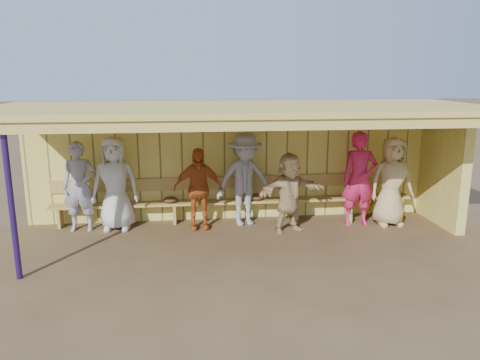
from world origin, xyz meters
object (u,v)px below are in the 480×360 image
at_px(player_a, 80,187).
at_px(player_h, 392,182).
at_px(player_e, 245,179).
at_px(player_g, 359,179).
at_px(player_d, 198,189).
at_px(player_b, 115,183).
at_px(player_f, 289,192).
at_px(bench, 236,196).

distance_m(player_a, player_h, 6.24).
height_order(player_e, player_g, player_g).
bearing_deg(player_d, player_b, 172.02).
distance_m(player_b, player_f, 3.43).
xyz_separation_m(player_b, player_g, (4.89, -0.27, 0.02)).
bearing_deg(player_a, player_d, -2.61).
relative_size(player_f, bench, 0.21).
xyz_separation_m(player_d, player_g, (3.27, -0.13, 0.14)).
bearing_deg(player_g, player_e, 176.19).
distance_m(player_g, player_h, 0.66).
distance_m(player_a, player_e, 3.27).
bearing_deg(bench, player_h, -12.17).
distance_m(player_e, player_g, 2.33).
xyz_separation_m(player_e, player_g, (2.31, -0.27, 0.01)).
xyz_separation_m(player_e, player_h, (2.96, -0.37, -0.04)).
bearing_deg(player_d, player_a, 173.57).
distance_m(player_d, bench, 0.97).
distance_m(player_f, bench, 1.29).
bearing_deg(player_d, player_f, -14.63).
bearing_deg(player_e, bench, 102.42).
bearing_deg(player_f, player_e, 126.72).
bearing_deg(player_d, player_h, -5.94).
relative_size(player_d, player_e, 0.86).
distance_m(player_b, bench, 2.48).
xyz_separation_m(player_h, bench, (-3.11, 0.67, -0.39)).
height_order(player_b, player_f, player_b).
bearing_deg(player_e, player_d, 174.76).
xyz_separation_m(player_g, player_h, (0.65, -0.09, -0.05)).
relative_size(player_a, player_f, 1.13).
distance_m(player_h, bench, 3.21).
bearing_deg(bench, player_a, -174.40).
xyz_separation_m(player_f, player_h, (2.15, 0.15, 0.13)).
distance_m(player_b, player_d, 1.63).
bearing_deg(player_b, player_d, -1.38).
relative_size(player_b, player_g, 0.97).
bearing_deg(player_a, player_h, -2.29).
bearing_deg(player_h, player_d, 174.95).
height_order(player_a, player_e, player_e).
height_order(player_a, player_g, player_g).
bearing_deg(player_d, player_e, 6.01).
relative_size(player_e, player_h, 1.04).
bearing_deg(player_b, player_e, 3.84).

